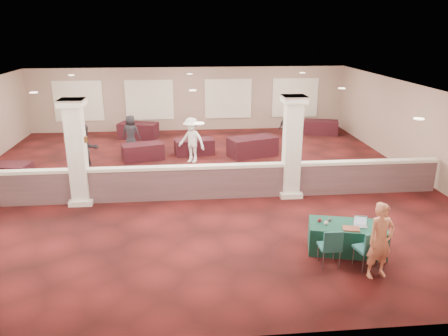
{
  "coord_description": "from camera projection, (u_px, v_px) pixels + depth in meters",
  "views": [
    {
      "loc": [
        -0.34,
        -14.29,
        5.22
      ],
      "look_at": [
        0.84,
        -2.0,
        1.15
      ],
      "focal_mm": 35.0,
      "sensor_mm": 36.0,
      "label": 1
    }
  ],
  "objects": [
    {
      "name": "attendee_c",
      "position": [
        286.0,
        128.0,
        19.78
      ],
      "size": [
        0.98,
        0.91,
        1.55
      ],
      "primitive_type": "imported",
      "rotation": [
        0.0,
        0.0,
        0.69
      ],
      "color": "black",
      "rests_on": "ground"
    },
    {
      "name": "yarn_red",
      "position": [
        320.0,
        220.0,
        10.51
      ],
      "size": [
        0.09,
        0.09,
        0.09
      ],
      "primitive_type": "sphere",
      "color": "#5C1512",
      "rests_on": "near_table"
    },
    {
      "name": "screen_glow",
      "position": [
        360.0,
        220.0,
        10.36
      ],
      "size": [
        0.28,
        0.07,
        0.18
      ],
      "primitive_type": "cube",
      "rotation": [
        0.0,
        0.0,
        -0.25
      ],
      "color": "silver",
      "rests_on": "near_table"
    },
    {
      "name": "scissors",
      "position": [
        377.0,
        231.0,
        10.05
      ],
      "size": [
        0.12,
        0.06,
        0.01
      ],
      "primitive_type": "cube",
      "rotation": [
        0.0,
        0.0,
        -0.25
      ],
      "color": "red",
      "rests_on": "near_table"
    },
    {
      "name": "far_table_front_left",
      "position": [
        5.0,
        174.0,
        14.99
      ],
      "size": [
        1.84,
        1.14,
        0.7
      ],
      "primitive_type": "cube",
      "rotation": [
        0.0,
        0.0,
        -0.17
      ],
      "color": "black",
      "rests_on": "ground"
    },
    {
      "name": "attendee_d",
      "position": [
        131.0,
        133.0,
        18.7
      ],
      "size": [
        0.85,
        0.6,
        1.57
      ],
      "primitive_type": "imported",
      "rotation": [
        0.0,
        0.0,
        2.89
      ],
      "color": "black",
      "rests_on": "ground"
    },
    {
      "name": "yarn_cream",
      "position": [
        326.0,
        223.0,
        10.35
      ],
      "size": [
        0.1,
        0.1,
        0.1
      ],
      "primitive_type": "sphere",
      "color": "beige",
      "rests_on": "near_table"
    },
    {
      "name": "wall_back",
      "position": [
        189.0,
        99.0,
        22.24
      ],
      "size": [
        16.0,
        0.04,
        3.2
      ],
      "primitive_type": "cube",
      "color": "gray",
      "rests_on": "ground"
    },
    {
      "name": "conf_chair_main",
      "position": [
        369.0,
        247.0,
        9.62
      ],
      "size": [
        0.55,
        0.56,
        0.94
      ],
      "rotation": [
        0.0,
        0.0,
        0.2
      ],
      "color": "#1F5C5C",
      "rests_on": "ground"
    },
    {
      "name": "far_table_front_center",
      "position": [
        143.0,
        152.0,
        17.64
      ],
      "size": [
        1.78,
        1.23,
        0.66
      ],
      "primitive_type": "cube",
      "rotation": [
        0.0,
        0.0,
        0.29
      ],
      "color": "black",
      "rests_on": "ground"
    },
    {
      "name": "conf_chair_side",
      "position": [
        331.0,
        245.0,
        9.74
      ],
      "size": [
        0.46,
        0.46,
        0.92
      ],
      "rotation": [
        0.0,
        0.0,
        0.0
      ],
      "color": "#1F5C5C",
      "rests_on": "ground"
    },
    {
      "name": "woman",
      "position": [
        380.0,
        241.0,
        9.27
      ],
      "size": [
        0.69,
        0.53,
        1.7
      ],
      "primitive_type": "imported",
      "rotation": [
        0.0,
        0.0,
        0.21
      ],
      "color": "#E68864",
      "rests_on": "ground"
    },
    {
      "name": "ground",
      "position": [
        195.0,
        182.0,
        15.18
      ],
      "size": [
        16.0,
        16.0,
        0.0
      ],
      "primitive_type": "plane",
      "color": "#4D1313",
      "rests_on": "ground"
    },
    {
      "name": "far_table_back_center",
      "position": [
        194.0,
        147.0,
        18.37
      ],
      "size": [
        1.7,
        1.01,
        0.65
      ],
      "primitive_type": "cube",
      "rotation": [
        0.0,
        0.0,
        0.13
      ],
      "color": "black",
      "rests_on": "ground"
    },
    {
      "name": "far_table_front_right",
      "position": [
        252.0,
        147.0,
        18.11
      ],
      "size": [
        2.18,
        1.59,
        0.8
      ],
      "primitive_type": "cube",
      "rotation": [
        0.0,
        0.0,
        0.35
      ],
      "color": "black",
      "rests_on": "ground"
    },
    {
      "name": "far_table_back_left",
      "position": [
        138.0,
        131.0,
        20.98
      ],
      "size": [
        2.0,
        1.35,
        0.74
      ],
      "primitive_type": "cube",
      "rotation": [
        0.0,
        0.0,
        -0.26
      ],
      "color": "black",
      "rests_on": "ground"
    },
    {
      "name": "wall_right",
      "position": [
        420.0,
        132.0,
        15.4
      ],
      "size": [
        0.04,
        16.0,
        3.2
      ],
      "primitive_type": "cube",
      "color": "gray",
      "rests_on": "ground"
    },
    {
      "name": "far_table_back_right",
      "position": [
        321.0,
        127.0,
        21.8
      ],
      "size": [
        1.84,
        1.28,
        0.68
      ],
      "primitive_type": "cube",
      "rotation": [
        0.0,
        0.0,
        -0.29
      ],
      "color": "black",
      "rests_on": "ground"
    },
    {
      "name": "laptop_base",
      "position": [
        360.0,
        226.0,
        10.3
      ],
      "size": [
        0.36,
        0.29,
        0.02
      ],
      "primitive_type": "cube",
      "rotation": [
        0.0,
        0.0,
        -0.25
      ],
      "color": "#BABABF",
      "rests_on": "near_table"
    },
    {
      "name": "attendee_a",
      "position": [
        86.0,
        151.0,
        15.52
      ],
      "size": [
        1.03,
        0.95,
        1.9
      ],
      "primitive_type": "imported",
      "rotation": [
        0.0,
        0.0,
        0.65
      ],
      "color": "black",
      "rests_on": "ground"
    },
    {
      "name": "sconce_left",
      "position": [
        66.0,
        140.0,
        12.79
      ],
      "size": [
        0.12,
        0.12,
        0.18
      ],
      "color": "brown",
      "rests_on": "column_left"
    },
    {
      "name": "column_right",
      "position": [
        292.0,
        146.0,
        13.52
      ],
      "size": [
        0.72,
        0.72,
        3.2
      ],
      "color": "silver",
      "rests_on": "ground"
    },
    {
      "name": "knitting",
      "position": [
        351.0,
        229.0,
        10.15
      ],
      "size": [
        0.44,
        0.37,
        0.03
      ],
      "primitive_type": "cube",
      "rotation": [
        0.0,
        0.0,
        -0.25
      ],
      "color": "#C84520",
      "rests_on": "near_table"
    },
    {
      "name": "attendee_b",
      "position": [
        192.0,
        140.0,
        17.15
      ],
      "size": [
        1.25,
        1.07,
        1.79
      ],
      "primitive_type": "imported",
      "rotation": [
        0.0,
        0.0,
        -0.59
      ],
      "color": "silver",
      "rests_on": "ground"
    },
    {
      "name": "near_table",
      "position": [
        347.0,
        238.0,
        10.49
      ],
      "size": [
        1.96,
        1.31,
        0.69
      ],
      "primitive_type": "cube",
      "rotation": [
        0.0,
        0.0,
        -0.25
      ],
      "color": "#0F3A2B",
      "rests_on": "ground"
    },
    {
      "name": "wall_front",
      "position": [
        208.0,
        258.0,
        7.11
      ],
      "size": [
        16.0,
        0.04,
        3.2
      ],
      "primitive_type": "cube",
      "color": "gray",
      "rests_on": "ground"
    },
    {
      "name": "partition_wall",
      "position": [
        196.0,
        182.0,
        13.58
      ],
      "size": [
        15.6,
        0.28,
        1.1
      ],
      "color": "#51373A",
      "rests_on": "ground"
    },
    {
      "name": "column_left",
      "position": [
        77.0,
        152.0,
        12.93
      ],
      "size": [
        0.72,
        0.72,
        3.2
      ],
      "color": "silver",
      "rests_on": "ground"
    },
    {
      "name": "yarn_grey",
      "position": [
        329.0,
        220.0,
        10.54
      ],
      "size": [
        0.1,
        0.1,
        0.1
      ],
      "primitive_type": "sphere",
      "color": "#545459",
      "rests_on": "near_table"
    },
    {
      "name": "ceiling",
      "position": [
        193.0,
        90.0,
        14.18
      ],
      "size": [
        16.0,
        16.0,
        0.02
      ],
      "primitive_type": "cube",
      "color": "silver",
      "rests_on": "wall_back"
    },
    {
      "name": "sconce_right",
      "position": [
        85.0,
        140.0,
        12.84
      ],
      "size": [
        0.12,
        0.12,
        0.18
      ],
      "color": "brown",
      "rests_on": "column_left"
    },
    {
      "name": "laptop_screen",
      "position": [
        360.0,
        220.0,
        10.36
      ],
      "size": [
        0.3,
        0.09,
        0.21
      ],
      "primitive_type": "cube",
      "rotation": [
        0.0,
        0.0,
        -0.25
      ],
      "color": "#BABABF",
      "rests_on": "near_table"
    }
  ]
}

